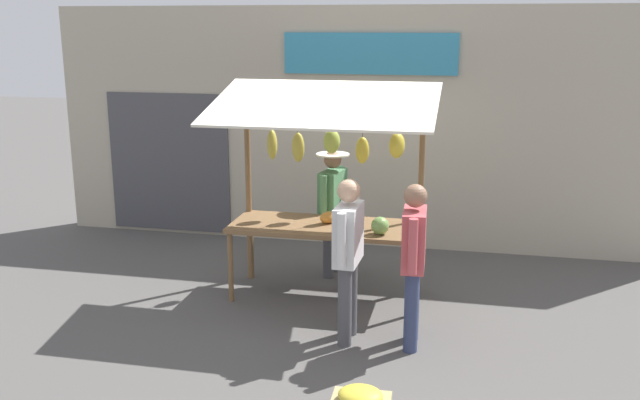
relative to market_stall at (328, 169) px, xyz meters
name	(u,v)px	position (x,y,z in m)	size (l,w,h in m)	color
ground_plane	(325,296)	(0.03, 0.03, -1.54)	(40.00, 40.00, 0.00)	#514F4C
street_backdrop	(353,128)	(0.08, -2.17, 0.16)	(9.00, 0.30, 3.40)	#B2A893
market_stall	(328,169)	(0.00, 0.00, 0.00)	(2.50, 1.46, 2.50)	brown
vendor_with_sunhat	(332,203)	(0.09, -0.72, -0.59)	(0.42, 0.68, 1.62)	#4C4C51
shopper_with_ponytail	(348,248)	(-0.44, 1.15, -0.56)	(0.24, 0.71, 1.69)	#4C4C51
shopper_in_striped_shirt	(414,254)	(-1.09, 1.15, -0.58)	(0.24, 0.71, 1.67)	navy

